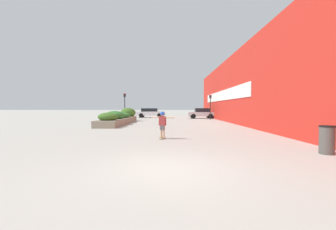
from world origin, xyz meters
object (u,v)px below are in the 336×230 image
car_center_left (202,113)px  traffic_light_left (125,102)px  trash_bin (327,140)px  skateboard (162,138)px  traffic_light_right (210,103)px  skateboarder (162,122)px  car_leftmost (150,113)px

car_center_left → traffic_light_left: 11.48m
trash_bin → car_center_left: bearing=91.9°
skateboard → traffic_light_left: traffic_light_left is taller
skateboard → traffic_light_right: size_ratio=0.18×
traffic_light_left → skateboard: bearing=-72.7°
car_center_left → skateboarder: bearing=167.3°
skateboard → traffic_light_left: (-5.88, 18.90, 2.34)m
skateboard → skateboarder: skateboarder is taller
skateboarder → trash_bin: 6.95m
trash_bin → car_leftmost: size_ratio=0.21×
traffic_light_left → traffic_light_right: traffic_light_left is taller
trash_bin → traffic_light_left: (-11.76, 22.60, 1.91)m
skateboarder → traffic_light_left: (-5.88, 18.90, 1.51)m
car_leftmost → car_center_left: car_center_left is taller
car_leftmost → traffic_light_right: (8.70, -6.16, 1.47)m
skateboarder → traffic_light_right: (5.75, 18.90, 1.39)m
car_leftmost → car_center_left: (7.95, -2.89, 0.00)m
car_leftmost → traffic_light_right: size_ratio=1.42×
skateboard → traffic_light_right: 19.88m
skateboarder → trash_bin: skateboarder is taller
car_center_left → traffic_light_right: bearing=-167.1°
skateboard → trash_bin: (5.88, -3.69, 0.44)m
skateboarder → traffic_light_right: 19.81m
car_center_left → traffic_light_left: traffic_light_left is taller
traffic_light_right → car_center_left: bearing=102.9°
trash_bin → traffic_light_right: traffic_light_right is taller
car_leftmost → traffic_light_right: traffic_light_right is taller
skateboarder → car_leftmost: bearing=119.0°
skateboarder → car_center_left: 22.74m
skateboarder → car_leftmost: (-2.95, 25.06, -0.09)m
skateboard → skateboarder: (0.00, -0.00, 0.83)m
trash_bin → traffic_light_left: 25.55m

